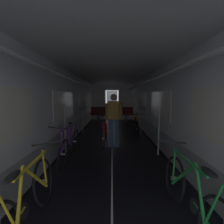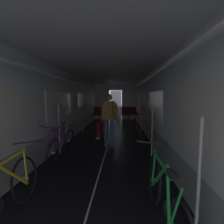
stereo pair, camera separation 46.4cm
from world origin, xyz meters
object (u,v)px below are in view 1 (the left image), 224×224
bench_seat_far_right (126,113)px  bicycle_purple (69,145)px  bench_seat_far_left (98,113)px  bicycle_yellow (27,200)px  bicycle_orange (137,125)px  person_cyclist_aisle (114,115)px  bicycle_red_in_aisle (105,133)px  bicycle_green (191,196)px

bench_seat_far_right → bicycle_purple: bicycle_purple is taller
bench_seat_far_right → bench_seat_far_left: bearing=180.0°
bicycle_purple → bicycle_yellow: bearing=-87.6°
bicycle_orange → bicycle_purple: size_ratio=1.00×
bicycle_orange → bench_seat_far_right: bearing=92.5°
bench_seat_far_left → person_cyclist_aisle: (0.96, -5.29, 0.45)m
bench_seat_far_left → bicycle_red_in_aisle: 5.07m
bench_seat_far_left → person_cyclist_aisle: 5.39m
bicycle_yellow → bicycle_green: bearing=2.3°
bench_seat_far_right → bicycle_orange: bench_seat_far_right is taller
bicycle_purple → person_cyclist_aisle: size_ratio=1.00×
bench_seat_far_left → bicycle_red_in_aisle: bearing=-82.6°
bicycle_orange → bicycle_green: bicycle_green is taller
person_cyclist_aisle → bench_seat_far_left: bearing=100.2°
bicycle_red_in_aisle → bicycle_yellow: bearing=-102.3°
bicycle_purple → person_cyclist_aisle: (1.14, 1.00, 0.64)m
bicycle_purple → bench_seat_far_left: bearing=88.3°
bicycle_yellow → bicycle_orange: bearing=67.4°
bench_seat_far_right → person_cyclist_aisle: (-0.84, -5.29, 0.45)m
bicycle_green → bicycle_red_in_aisle: bearing=110.0°
bench_seat_far_right → bicycle_yellow: bearing=-102.6°
bench_seat_far_right → bicycle_red_in_aisle: bench_seat_far_right is taller
bicycle_green → bicycle_yellow: bearing=-177.7°
person_cyclist_aisle → bicycle_orange: bearing=60.2°
bench_seat_far_right → bicycle_yellow: same height
bicycle_red_in_aisle → person_cyclist_aisle: bearing=-41.5°
bench_seat_far_right → bicycle_green: size_ratio=0.58×
bench_seat_far_right → bicycle_green: (0.08, -8.38, -0.19)m
bench_seat_far_left → bicycle_green: (1.88, -8.38, -0.19)m
bicycle_purple → bicycle_green: size_ratio=1.00×
bicycle_purple → person_cyclist_aisle: bearing=41.4°
bench_seat_far_left → bicycle_purple: 6.30m
bench_seat_far_left → bicycle_yellow: size_ratio=0.58×
bicycle_red_in_aisle → bicycle_orange: bearing=48.6°
bicycle_yellow → person_cyclist_aisle: 3.40m
bench_seat_far_left → bicycle_purple: size_ratio=0.58×
bicycle_orange → bench_seat_far_left: bearing=118.8°
bicycle_green → person_cyclist_aisle: person_cyclist_aisle is taller
bicycle_orange → bicycle_yellow: bearing=-112.6°
bicycle_orange → person_cyclist_aisle: size_ratio=1.00×
bench_seat_far_left → bicycle_orange: bearing=-61.2°
bench_seat_far_right → bicycle_yellow: size_ratio=0.58×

